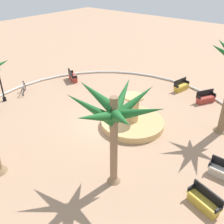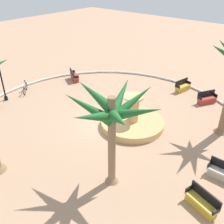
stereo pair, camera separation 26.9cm
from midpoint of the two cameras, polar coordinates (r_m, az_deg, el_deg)
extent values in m
plane|color=tan|center=(17.94, -1.48, -2.64)|extent=(80.00, 80.00, 0.00)
torus|color=silver|center=(17.88, -1.49, -2.37)|extent=(19.76, 19.76, 0.20)
cylinder|color=tan|center=(17.65, 4.98, -2.49)|extent=(4.29, 4.29, 0.45)
cylinder|color=#19567F|center=(17.67, 4.98, -2.59)|extent=(3.78, 3.78, 0.34)
cylinder|color=tan|center=(17.09, 5.14, 0.62)|extent=(0.77, 0.77, 1.74)
cylinder|color=#E0B370|center=(16.66, 5.29, 3.41)|extent=(1.37, 1.37, 0.12)
cylinder|color=#8E6B4C|center=(12.09, 0.59, -6.93)|extent=(0.38, 0.38, 4.81)
cone|color=#8E6B4C|center=(13.49, 0.54, -14.26)|extent=(0.71, 0.71, 0.50)
cone|color=#1E6028|center=(10.33, -3.24, -1.10)|extent=(2.41, 0.57, 1.45)
cone|color=#1E6028|center=(10.08, 2.08, -1.60)|extent=(1.91, 2.27, 1.36)
cone|color=#1E6028|center=(10.64, 5.92, -0.14)|extent=(1.06, 2.48, 1.42)
cone|color=#1E6028|center=(11.60, 5.13, 2.20)|extent=(2.44, 1.28, 1.55)
cone|color=#1E6028|center=(11.95, 2.55, 3.44)|extent=(2.46, 1.29, 1.46)
cone|color=#1E6028|center=(11.73, -3.25, 3.85)|extent=(0.84, 2.50, 1.13)
cone|color=#1E6028|center=(11.27, -4.55, 0.93)|extent=(1.70, 2.29, 1.68)
cone|color=brown|center=(18.49, 23.53, -3.45)|extent=(0.98, 0.98, 0.50)
cube|color=gold|center=(12.84, 19.83, -18.23)|extent=(0.95, 1.68, 0.12)
cube|color=black|center=(12.76, 20.70, -16.86)|extent=(0.55, 1.55, 0.50)
cube|color=gold|center=(13.03, 19.63, -18.99)|extent=(0.87, 1.54, 0.39)
cube|color=black|center=(12.50, 22.71, -19.69)|extent=(0.45, 0.21, 0.24)
cube|color=black|center=(13.02, 17.35, -15.96)|extent=(0.45, 0.21, 0.24)
cube|color=beige|center=(14.64, 23.97, -12.20)|extent=(0.50, 1.60, 0.12)
cube|color=#B6ADA0|center=(14.80, 23.77, -12.94)|extent=(0.46, 1.47, 0.39)
cube|color=black|center=(14.67, 21.33, -10.73)|extent=(0.45, 0.08, 0.24)
cube|color=#B73D33|center=(24.95, -8.01, 8.00)|extent=(1.21, 1.64, 0.12)
cube|color=black|center=(24.80, -8.54, 8.57)|extent=(0.84, 1.44, 0.50)
cube|color=#9C342B|center=(25.05, -7.97, 7.46)|extent=(1.11, 1.51, 0.39)
cube|color=black|center=(25.59, -8.44, 8.87)|extent=(0.43, 0.29, 0.24)
cube|color=black|center=(24.22, -7.61, 7.70)|extent=(0.43, 0.29, 0.24)
cube|color=gold|center=(23.35, 15.80, 5.55)|extent=(1.67, 0.80, 0.12)
cube|color=black|center=(23.34, 15.49, 6.39)|extent=(1.58, 0.39, 0.50)
cube|color=gold|center=(23.45, 15.71, 4.98)|extent=(1.53, 0.74, 0.39)
cube|color=black|center=(23.87, 16.94, 6.28)|extent=(0.17, 0.46, 0.24)
cube|color=black|center=(22.73, 14.69, 5.41)|extent=(0.17, 0.46, 0.24)
cube|color=#B73D33|center=(21.77, 20.71, 2.87)|extent=(1.64, 1.22, 0.12)
cube|color=black|center=(21.79, 20.51, 3.82)|extent=(1.44, 0.85, 0.50)
cube|color=#9C342B|center=(21.88, 20.59, 2.28)|extent=(1.51, 1.12, 0.39)
cube|color=black|center=(22.19, 22.26, 3.47)|extent=(0.29, 0.43, 0.24)
cube|color=black|center=(21.25, 19.22, 2.92)|extent=(0.29, 0.43, 0.24)
cylinder|color=black|center=(22.07, -22.93, 6.52)|extent=(0.12, 0.12, 3.49)
cylinder|color=black|center=(22.69, -22.15, 2.83)|extent=(0.28, 0.28, 0.30)
torus|color=black|center=(22.97, -18.59, 4.43)|extent=(0.53, 0.57, 0.72)
torus|color=black|center=(23.87, -18.23, 5.46)|extent=(0.53, 0.57, 0.72)
cylinder|color=#99999E|center=(23.33, -18.50, 5.48)|extent=(0.68, 0.74, 0.05)
cylinder|color=#99999E|center=(23.59, -18.43, 6.16)|extent=(0.04, 0.04, 0.30)
cube|color=black|center=(23.52, -18.49, 6.54)|extent=(0.21, 0.22, 0.06)
cylinder|color=#99999E|center=(22.87, -18.72, 5.31)|extent=(0.35, 0.32, 0.03)
camera|label=1|loc=(0.13, -89.55, 0.26)|focal=41.21mm
camera|label=2|loc=(0.13, 90.45, -0.26)|focal=41.21mm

